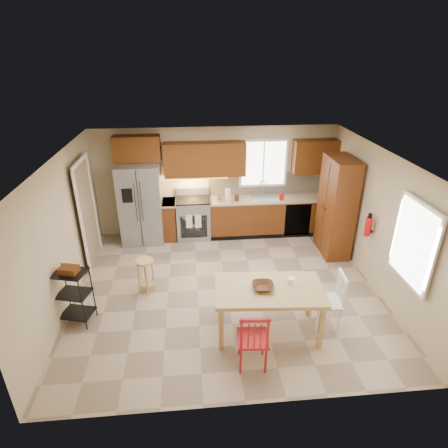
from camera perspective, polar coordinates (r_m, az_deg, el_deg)
name	(u,v)px	position (r m, az deg, el deg)	size (l,w,h in m)	color
floor	(226,289)	(7.08, 0.35, -9.84)	(5.50, 5.50, 0.00)	tan
ceiling	(227,158)	(5.98, 0.41, 10.05)	(5.50, 5.00, 0.02)	silver
wall_back	(216,181)	(8.73, -1.27, 6.56)	(5.50, 0.02, 2.50)	#CCB793
wall_front	(249,328)	(4.35, 3.78, -15.48)	(5.50, 0.02, 2.50)	#CCB793
wall_left	(62,236)	(6.76, -23.51, -1.65)	(0.02, 5.00, 2.50)	#CCB793
wall_right	(380,222)	(7.22, 22.65, 0.23)	(0.02, 5.00, 2.50)	#CCB793
refrigerator	(141,203)	(8.56, -12.51, 3.08)	(0.92, 0.75, 1.82)	gray
range_stove	(193,219)	(8.72, -4.68, 0.83)	(0.76, 0.63, 0.92)	gray
base_cabinet_narrow	(170,220)	(8.75, -8.28, 0.67)	(0.30, 0.60, 0.90)	#572810
base_cabinet_run	(271,216)	(8.93, 7.20, 1.28)	(2.92, 0.60, 0.90)	#572810
dishwasher	(298,220)	(8.81, 11.15, 0.63)	(0.60, 0.02, 0.78)	black
backsplash	(270,183)	(8.92, 7.08, 6.28)	(2.92, 0.03, 0.55)	#C5B594
upper_over_fridge	(137,149)	(8.38, -13.14, 11.14)	(1.00, 0.35, 0.55)	#613710
upper_left_block	(205,159)	(8.38, -2.95, 9.82)	(1.80, 0.35, 0.75)	#613710
upper_right_block	(315,156)	(8.84, 13.71, 9.98)	(1.00, 0.35, 0.75)	#613710
window_back	(263,163)	(8.73, 6.02, 9.18)	(1.12, 0.04, 1.12)	white
sink	(264,200)	(8.73, 6.13, 3.68)	(0.62, 0.46, 0.16)	gray
undercab_glow	(192,177)	(8.47, -4.93, 7.13)	(1.60, 0.30, 0.01)	#FFBF66
soap_bottle	(282,195)	(8.68, 8.77, 4.33)	(0.09, 0.09, 0.19)	red
paper_towel	(228,195)	(8.50, 0.60, 4.50)	(0.12, 0.12, 0.28)	white
canister_steel	(219,197)	(8.50, -0.74, 4.14)	(0.11, 0.11, 0.18)	gray
canister_wood	(237,198)	(8.52, 1.96, 4.03)	(0.10, 0.10, 0.14)	#512C15
pantry	(336,207)	(8.15, 16.76, 2.49)	(0.50, 0.95, 2.10)	#572810
fire_extinguisher	(368,226)	(7.35, 21.12, -0.36)	(0.12, 0.12, 0.36)	red
window_right	(414,244)	(6.22, 26.97, -2.67)	(0.04, 1.02, 1.32)	white
doorway	(87,214)	(7.95, -20.16, 1.37)	(0.04, 0.95, 2.10)	#8C7A59
dining_table	(268,310)	(5.98, 6.73, -12.93)	(1.62, 0.91, 0.79)	tan
chair_red	(253,337)	(5.39, 4.40, -16.84)	(0.45, 0.45, 0.95)	#AA1A1D
chair_white	(327,301)	(6.22, 15.44, -11.18)	(0.45, 0.45, 0.95)	white
table_bowl	(263,289)	(5.72, 5.93, -9.84)	(0.33, 0.33, 0.08)	#512C15
table_jar	(291,282)	(5.88, 10.18, -8.68)	(0.12, 0.12, 0.14)	white
bar_stool	(146,276)	(6.96, -11.82, -7.78)	(0.33, 0.33, 0.68)	tan
utility_cart	(74,296)	(6.51, -21.84, -10.19)	(0.49, 0.38, 0.99)	black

